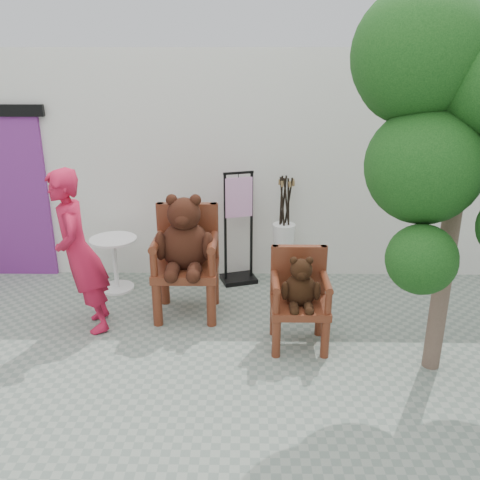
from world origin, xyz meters
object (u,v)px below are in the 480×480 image
at_px(chair_big, 186,246).
at_px(chair_small, 300,291).
at_px(stool_bucket, 284,237).
at_px(cafe_table, 115,258).
at_px(tree, 462,112).
at_px(person, 79,253).
at_px(display_stand, 239,241).

bearing_deg(chair_big, chair_small, -28.34).
bearing_deg(stool_bucket, cafe_table, -172.89).
distance_m(chair_big, tree, 3.16).
relative_size(chair_small, stool_bucket, 0.71).
height_order(person, stool_bucket, person).
height_order(chair_small, person, person).
xyz_separation_m(chair_small, tree, (1.19, -0.51, 1.85)).
height_order(cafe_table, display_stand, display_stand).
relative_size(person, cafe_table, 2.58).
distance_m(person, display_stand, 2.16).
xyz_separation_m(chair_small, person, (-2.34, 0.28, 0.30)).
height_order(chair_big, cafe_table, chair_big).
relative_size(chair_big, tree, 0.42).
relative_size(person, display_stand, 1.20).
distance_m(chair_small, stool_bucket, 1.60).
distance_m(chair_big, display_stand, 1.12).
height_order(cafe_table, stool_bucket, stool_bucket).
height_order(chair_big, person, person).
xyz_separation_m(cafe_table, tree, (3.45, -1.84, 2.02)).
distance_m(person, cafe_table, 1.14).
relative_size(chair_big, stool_bucket, 1.01).
distance_m(person, stool_bucket, 2.65).
bearing_deg(stool_bucket, display_stand, -179.68).
bearing_deg(person, chair_big, 92.05).
height_order(chair_big, chair_small, chair_big).
bearing_deg(cafe_table, person, -94.69).
xyz_separation_m(cafe_table, display_stand, (1.60, 0.27, 0.14)).
bearing_deg(stool_bucket, chair_small, -87.88).
relative_size(stool_bucket, tree, 0.42).
relative_size(chair_big, display_stand, 0.97).
xyz_separation_m(chair_big, cafe_table, (-1.01, 0.65, -0.40)).
xyz_separation_m(chair_big, person, (-1.09, -0.39, 0.07)).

